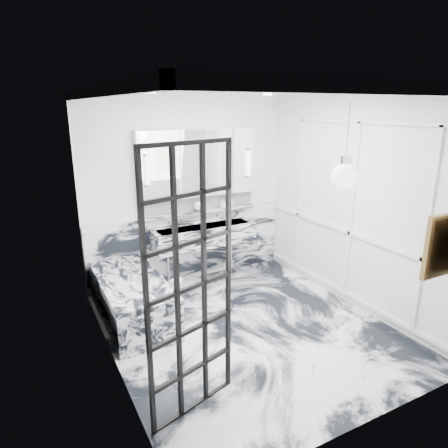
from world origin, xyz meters
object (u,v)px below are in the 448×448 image
crittall_door (191,288)px  trough_sink (204,236)px  mirror_cabinet (198,163)px  bathtub (132,299)px

crittall_door → trough_sink: size_ratio=1.48×
mirror_cabinet → bathtub: size_ratio=1.15×
crittall_door → trough_sink: 2.82m
crittall_door → mirror_cabinet: crittall_door is taller
crittall_door → mirror_cabinet: (1.27, 2.65, 0.64)m
trough_sink → mirror_cabinet: mirror_cabinet is taller
trough_sink → mirror_cabinet: 1.10m
crittall_door → mirror_cabinet: size_ratio=1.25×
trough_sink → mirror_cabinet: (-0.00, 0.17, 1.09)m
mirror_cabinet → bathtub: 2.20m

